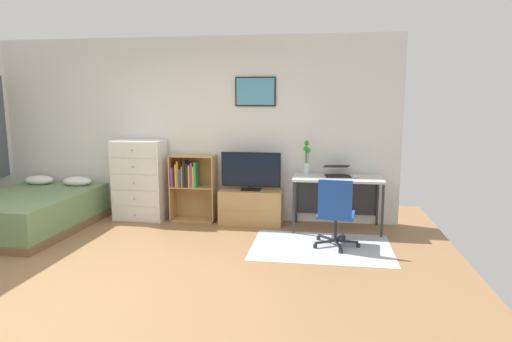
# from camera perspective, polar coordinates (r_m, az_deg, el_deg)

# --- Properties ---
(ground_plane) EXTENTS (7.20, 7.20, 0.00)m
(ground_plane) POSITION_cam_1_polar(r_m,az_deg,el_deg) (4.83, -16.51, -12.96)
(ground_plane) COLOR #936B44
(wall_back_with_posters) EXTENTS (6.12, 0.09, 2.70)m
(wall_back_with_posters) POSITION_cam_1_polar(r_m,az_deg,el_deg) (6.77, -8.22, 5.37)
(wall_back_with_posters) COLOR silver
(wall_back_with_posters) RESTS_ON ground_plane
(area_rug) EXTENTS (1.70, 1.20, 0.01)m
(area_rug) POSITION_cam_1_polar(r_m,az_deg,el_deg) (5.57, 8.38, -9.63)
(area_rug) COLOR #B2B7BC
(area_rug) RESTS_ON ground_plane
(bed) EXTENTS (1.45, 1.98, 0.63)m
(bed) POSITION_cam_1_polar(r_m,az_deg,el_deg) (6.91, -27.15, -4.68)
(bed) COLOR brown
(bed) RESTS_ON ground_plane
(dresser) EXTENTS (0.74, 0.46, 1.20)m
(dresser) POSITION_cam_1_polar(r_m,az_deg,el_deg) (6.86, -14.70, -1.14)
(dresser) COLOR white
(dresser) RESTS_ON ground_plane
(bookshelf) EXTENTS (0.67, 0.30, 0.98)m
(bookshelf) POSITION_cam_1_polar(r_m,az_deg,el_deg) (6.66, -8.44, -1.44)
(bookshelf) COLOR tan
(bookshelf) RESTS_ON ground_plane
(tv_stand) EXTENTS (0.91, 0.41, 0.50)m
(tv_stand) POSITION_cam_1_polar(r_m,az_deg,el_deg) (6.47, -0.62, -4.61)
(tv_stand) COLOR tan
(tv_stand) RESTS_ON ground_plane
(television) EXTENTS (0.86, 0.16, 0.55)m
(television) POSITION_cam_1_polar(r_m,az_deg,el_deg) (6.35, -0.67, -0.04)
(television) COLOR black
(television) RESTS_ON tv_stand
(desk) EXTENTS (1.22, 0.63, 0.74)m
(desk) POSITION_cam_1_polar(r_m,az_deg,el_deg) (6.29, 10.40, -1.82)
(desk) COLOR silver
(desk) RESTS_ON ground_plane
(office_chair) EXTENTS (0.57, 0.58, 0.86)m
(office_chair) POSITION_cam_1_polar(r_m,az_deg,el_deg) (5.45, 10.17, -5.14)
(office_chair) COLOR #232326
(office_chair) RESTS_ON ground_plane
(laptop) EXTENTS (0.39, 0.41, 0.15)m
(laptop) POSITION_cam_1_polar(r_m,az_deg,el_deg) (6.29, 10.37, -0.05)
(laptop) COLOR black
(laptop) RESTS_ON desk
(computer_mouse) EXTENTS (0.06, 0.10, 0.03)m
(computer_mouse) POSITION_cam_1_polar(r_m,az_deg,el_deg) (6.17, 12.67, -0.71)
(computer_mouse) COLOR silver
(computer_mouse) RESTS_ON desk
(bamboo_vase) EXTENTS (0.10, 0.10, 0.48)m
(bamboo_vase) POSITION_cam_1_polar(r_m,az_deg,el_deg) (6.33, 6.54, 1.52)
(bamboo_vase) COLOR silver
(bamboo_vase) RESTS_ON desk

